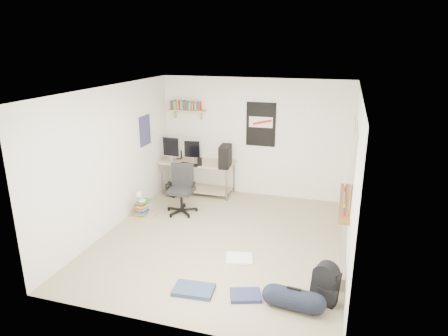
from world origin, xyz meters
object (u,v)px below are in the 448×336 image
(backpack, at_px, (325,287))
(office_chair, at_px, (181,189))
(desk, at_px, (198,177))
(book_stack, at_px, (142,208))
(duffel_bag, at_px, (294,299))

(backpack, bearing_deg, office_chair, 162.71)
(desk, height_order, book_stack, desk)
(desk, relative_size, office_chair, 1.65)
(office_chair, height_order, book_stack, office_chair)
(desk, distance_m, book_stack, 1.60)
(book_stack, bearing_deg, desk, 67.68)
(desk, distance_m, office_chair, 1.12)
(backpack, height_order, book_stack, backpack)
(office_chair, relative_size, duffel_bag, 1.77)
(desk, xyz_separation_m, office_chair, (0.06, -1.11, 0.12))
(backpack, relative_size, book_stack, 1.00)
(desk, height_order, office_chair, office_chair)
(backpack, height_order, duffel_bag, backpack)
(desk, xyz_separation_m, backpack, (2.90, -3.15, -0.16))
(duffel_bag, distance_m, book_stack, 3.71)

